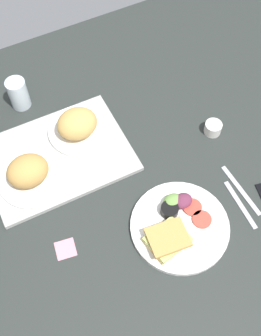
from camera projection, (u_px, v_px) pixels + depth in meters
ground_plane at (129, 187)px, 129.72cm from camera, size 190.00×150.00×3.00cm
serving_tray at (58, 156)px, 132.85cm from camera, size 45.34×33.47×1.60cm
bread_plate_near at (29, 174)px, 124.02cm from camera, size 20.67×20.67×9.95cm
bread_plate_far at (78, 126)px, 132.83cm from camera, size 20.45×20.45×10.25cm
plate_with_salad at (177, 225)px, 119.68cm from camera, size 28.71×28.71×5.40cm
drinking_glass at (18, 94)px, 140.15cm from camera, size 6.63×6.63×11.03cm
espresso_cup at (213, 128)px, 137.11cm from camera, size 5.60×5.60×4.00cm
fork at (240, 204)px, 124.67cm from camera, size 2.31×17.05×0.50cm
knife at (241, 190)px, 127.21cm from camera, size 1.86×19.03×0.50cm
sticky_note at (66, 249)px, 117.68cm from camera, size 6.43×6.43×0.12cm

